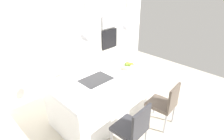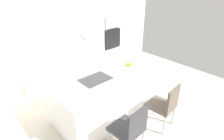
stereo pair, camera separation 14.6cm
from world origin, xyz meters
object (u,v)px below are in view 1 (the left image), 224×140
chair_middle (165,103)px  oven (109,39)px  microwave (109,22)px  chair_near (133,127)px  fruit_bowl (128,66)px

chair_middle → oven: bearing=67.2°
microwave → chair_near: microwave is taller
oven → chair_middle: oven is taller
oven → chair_near: size_ratio=0.62×
chair_near → chair_middle: bearing=-0.1°
chair_near → fruit_bowl: bearing=45.0°
oven → chair_near: oven is taller
microwave → chair_near: size_ratio=0.60×
fruit_bowl → chair_near: fruit_bowl is taller
chair_near → chair_middle: chair_near is taller
fruit_bowl → chair_middle: size_ratio=0.35×
fruit_bowl → microwave: microwave is taller
fruit_bowl → chair_near: bearing=-135.0°
chair_near → chair_middle: size_ratio=1.02×
oven → fruit_bowl: bearing=-123.1°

